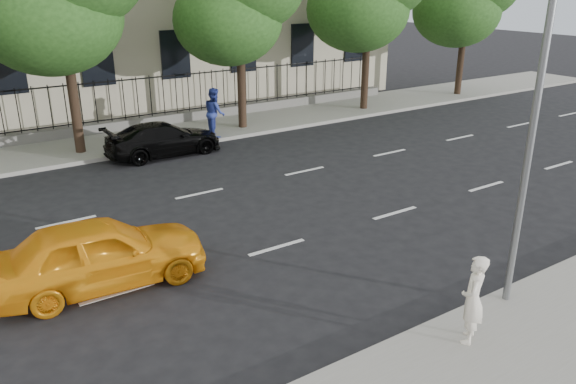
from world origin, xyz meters
The scene contains 9 objects.
ground centered at (0.00, 0.00, 0.00)m, with size 120.00×120.00×0.00m, color black.
far_sidewalk centered at (0.00, 14.00, 0.07)m, with size 60.00×4.00×0.15m, color gray.
lane_markings centered at (0.00, 4.75, 0.01)m, with size 49.60×4.62×0.01m, color silver, non-canonical shape.
iron_fence centered at (0.00, 15.70, 0.65)m, with size 30.00×0.50×2.20m.
street_light centered at (2.50, -1.77, 5.15)m, with size 0.25×3.32×8.05m.
yellow_taxi centered at (-4.13, 3.07, 0.76)m, with size 1.81×4.49×1.53m, color orange.
black_sedan centered at (0.66, 11.50, 0.63)m, with size 1.77×4.36×1.26m, color black.
woman_near centered at (0.73, -2.81, 0.99)m, with size 0.61×0.40×1.67m, color white.
pedestrian_far centered at (3.27, 12.40, 1.15)m, with size 0.98×0.76×2.01m, color navy.
Camera 1 is at (-6.69, -8.14, 6.24)m, focal length 35.00 mm.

